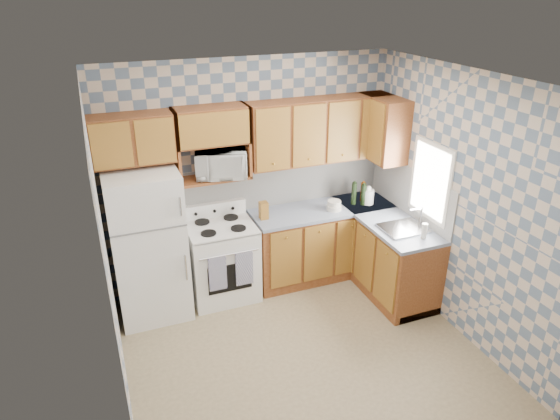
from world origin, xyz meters
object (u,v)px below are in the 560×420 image
object	(u,v)px
electric_kettle	(368,197)
refrigerator	(148,245)
stove_body	(222,262)
microwave	(221,163)

from	to	relation	value
electric_kettle	refrigerator	bearing A→B (deg)	179.09
stove_body	microwave	distance (m)	1.16
refrigerator	electric_kettle	size ratio (longest dim) A/B	9.25
microwave	refrigerator	bearing A→B (deg)	-155.92
microwave	electric_kettle	world-z (taller)	microwave
microwave	stove_body	bearing A→B (deg)	-106.40
stove_body	microwave	xyz separation A→B (m)	(0.08, 0.14, 1.15)
refrigerator	stove_body	xyz separation A→B (m)	(0.80, 0.03, -0.39)
electric_kettle	stove_body	bearing A→B (deg)	177.93
microwave	electric_kettle	distance (m)	1.89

